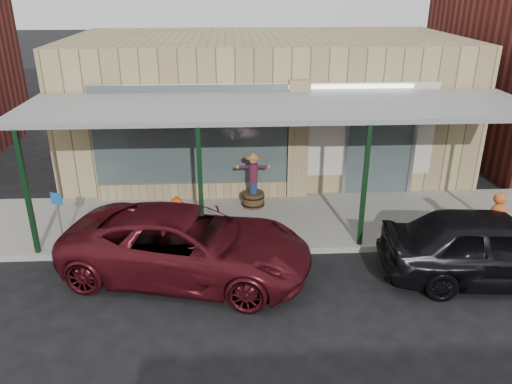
{
  "coord_description": "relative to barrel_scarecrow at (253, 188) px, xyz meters",
  "views": [
    {
      "loc": [
        -1.11,
        -7.88,
        5.77
      ],
      "look_at": [
        -0.57,
        2.6,
        1.32
      ],
      "focal_mm": 35.0,
      "sensor_mm": 36.0,
      "label": 1
    }
  ],
  "objects": [
    {
      "name": "ground",
      "position": [
        0.56,
        -4.4,
        -0.66
      ],
      "size": [
        120.0,
        120.0,
        0.0
      ],
      "primitive_type": "plane",
      "color": "black",
      "rests_on": "ground"
    },
    {
      "name": "sidewalk",
      "position": [
        0.56,
        -0.8,
        -0.59
      ],
      "size": [
        40.0,
        3.2,
        0.15
      ],
      "primitive_type": "cube",
      "color": "gray",
      "rests_on": "ground"
    },
    {
      "name": "storefront",
      "position": [
        0.55,
        3.77,
        1.43
      ],
      "size": [
        12.0,
        6.25,
        4.2
      ],
      "color": "tan",
      "rests_on": "ground"
    },
    {
      "name": "awning",
      "position": [
        0.56,
        -0.83,
        2.35
      ],
      "size": [
        12.0,
        3.0,
        3.04
      ],
      "color": "gray",
      "rests_on": "ground"
    },
    {
      "name": "block_buildings_near",
      "position": [
        2.56,
        4.8,
        3.1
      ],
      "size": [
        61.0,
        8.0,
        8.0
      ],
      "color": "maroon",
      "rests_on": "ground"
    },
    {
      "name": "barrel_scarecrow",
      "position": [
        0.0,
        0.0,
        0.0
      ],
      "size": [
        0.92,
        0.63,
        1.51
      ],
      "rotation": [
        0.0,
        0.0,
        -0.08
      ],
      "color": "#46351C",
      "rests_on": "sidewalk"
    },
    {
      "name": "barrel_pumpkin",
      "position": [
        -1.97,
        -0.7,
        -0.29
      ],
      "size": [
        0.56,
        0.56,
        0.64
      ],
      "rotation": [
        0.0,
        0.0,
        0.04
      ],
      "color": "#46351C",
      "rests_on": "sidewalk"
    },
    {
      "name": "handicap_sign",
      "position": [
        -4.44,
        -2.0,
        0.34
      ],
      "size": [
        0.27,
        0.1,
        1.32
      ],
      "rotation": [
        0.0,
        0.0,
        -0.31
      ],
      "color": "gray",
      "rests_on": "sidewalk"
    },
    {
      "name": "parked_sedan",
      "position": [
        4.73,
        -3.61,
        0.1
      ],
      "size": [
        4.6,
        2.2,
        1.56
      ],
      "rotation": [
        0.0,
        0.0,
        1.48
      ],
      "color": "black",
      "rests_on": "ground"
    },
    {
      "name": "car_maroon",
      "position": [
        -1.51,
        -3.1,
        0.05
      ],
      "size": [
        5.56,
        3.51,
        1.43
      ],
      "primitive_type": "imported",
      "rotation": [
        0.0,
        0.0,
        1.34
      ],
      "color": "#4C0F16",
      "rests_on": "ground"
    }
  ]
}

